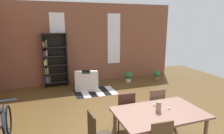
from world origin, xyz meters
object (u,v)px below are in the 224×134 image
armchair_white (87,81)px  potted_plant_corner (157,75)px  potted_plant_by_shelf (128,76)px  bookshelf_tall (54,61)px  dining_table (159,116)px  dining_chair_far_left (125,111)px  dining_chair_far_right (155,106)px  bicycle_second (5,130)px  vase_on_table (159,107)px

armchair_white → potted_plant_corner: (3.07, 0.13, -0.06)m
potted_plant_corner → potted_plant_by_shelf: bearing=172.7°
bookshelf_tall → potted_plant_corner: (4.19, -0.59, -0.79)m
dining_table → dining_chair_far_left: 0.86m
potted_plant_corner → dining_chair_far_left: bearing=-131.4°
dining_chair_far_right → dining_chair_far_left: bearing=180.0°
potted_plant_corner → dining_table: bearing=-122.0°
dining_table → bookshelf_tall: 4.96m
dining_chair_far_right → bicycle_second: 3.22m
dining_table → bookshelf_tall: size_ratio=0.83×
dining_table → bookshelf_tall: bearing=109.4°
bicycle_second → potted_plant_by_shelf: bicycle_second is taller
dining_chair_far_right → bookshelf_tall: bookshelf_tall is taller
dining_chair_far_right → potted_plant_by_shelf: (0.90, 3.48, -0.27)m
potted_plant_by_shelf → vase_on_table: bearing=-107.1°
dining_chair_far_left → potted_plant_by_shelf: dining_chair_far_left is taller
dining_chair_far_left → vase_on_table: bearing=-64.6°
armchair_white → potted_plant_by_shelf: armchair_white is taller
vase_on_table → potted_plant_by_shelf: vase_on_table is taller
bicycle_second → dining_chair_far_right: bearing=-5.8°
dining_chair_far_right → bicycle_second: dining_chair_far_right is taller
dining_table → potted_plant_by_shelf: bearing=73.3°
dining_table → bookshelf_tall: (-1.64, 4.67, 0.33)m
armchair_white → vase_on_table: bearing=-82.8°
potted_plant_by_shelf → potted_plant_corner: (1.27, -0.16, -0.03)m
vase_on_table → dining_chair_far_left: 0.91m
dining_table → potted_plant_corner: 4.83m
dining_table → potted_plant_corner: dining_table is taller
bookshelf_tall → potted_plant_corner: bookshelf_tall is taller
dining_chair_far_left → dining_table: bearing=-63.1°
bicycle_second → potted_plant_corner: bearing=29.1°
bookshelf_tall → potted_plant_by_shelf: bearing=-8.4°
dining_chair_far_left → bicycle_second: dining_chair_far_left is taller
potted_plant_by_shelf → potted_plant_corner: bearing=-7.3°
dining_chair_far_left → potted_plant_by_shelf: bearing=64.5°
bookshelf_tall → armchair_white: size_ratio=2.02×
dining_chair_far_right → armchair_white: dining_chair_far_right is taller
dining_table → dining_chair_far_left: bearing=116.9°
vase_on_table → potted_plant_by_shelf: 4.47m
dining_table → armchair_white: (-0.53, 3.95, -0.41)m
potted_plant_by_shelf → potted_plant_corner: potted_plant_by_shelf is taller
dining_table → vase_on_table: (-0.03, -0.00, 0.19)m
dining_chair_far_left → potted_plant_corner: bearing=48.6°
bookshelf_tall → armchair_white: bearing=-32.8°
vase_on_table → armchair_white: vase_on_table is taller
vase_on_table → bicycle_second: bearing=158.8°
dining_chair_far_right → potted_plant_corner: (2.17, 3.32, -0.30)m
armchair_white → potted_plant_corner: bearing=2.3°
bookshelf_tall → potted_plant_corner: 4.30m
dining_chair_far_left → potted_plant_by_shelf: 3.86m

